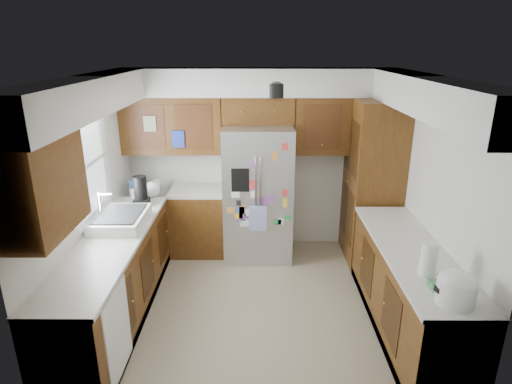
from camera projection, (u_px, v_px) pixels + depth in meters
floor at (258, 302)px, 4.88m from camera, size 3.60×3.60×0.00m
room_shell at (248, 138)px, 4.62m from camera, size 3.64×3.24×2.52m
left_counter_run at (136, 268)px, 4.77m from camera, size 1.36×3.20×0.92m
right_counter_run at (407, 294)px, 4.28m from camera, size 0.63×2.25×0.92m
pantry at (372, 182)px, 5.60m from camera, size 0.60×0.90×2.15m
fridge at (258, 193)px, 5.72m from camera, size 0.90×0.79×1.80m
bridge_cabinet at (258, 110)px, 5.58m from camera, size 0.96×0.34×0.35m
fridge_top_items at (262, 87)px, 5.43m from camera, size 0.75×0.37×0.25m
sink_assembly at (121, 219)px, 4.65m from camera, size 0.52×0.70×0.37m
left_counter_clutter at (143, 191)px, 5.34m from camera, size 0.43×0.91×0.38m
rice_cooker at (457, 287)px, 3.22m from camera, size 0.30×0.29×0.26m
paper_towel at (429, 259)px, 3.61m from camera, size 0.13×0.13×0.30m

